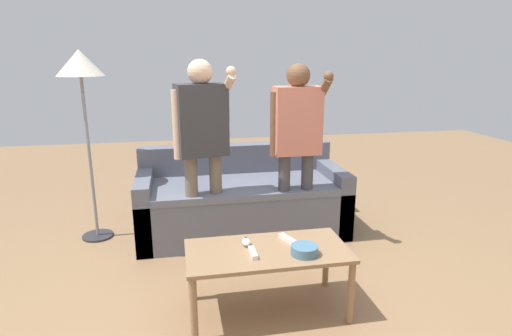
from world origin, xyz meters
TOP-DOWN VIEW (x-y plane):
  - ground_plane at (0.00, 0.00)m, footprint 12.00×12.00m
  - couch at (0.09, 1.34)m, footprint 1.92×0.87m
  - coffee_table at (0.04, -0.02)m, footprint 1.04×0.51m
  - snack_bowl at (0.26, -0.14)m, footprint 0.17×0.17m
  - game_remote_nunchuk at (-0.08, 0.06)m, footprint 0.06×0.09m
  - floor_lamp at (-1.27, 1.42)m, footprint 0.40×0.40m
  - player_right at (0.51, 0.95)m, footprint 0.47×0.31m
  - player_left at (-0.29, 0.98)m, footprint 0.51×0.32m
  - game_remote_wand_near at (0.20, 0.07)m, footprint 0.10×0.17m
  - game_remote_wand_far at (-0.06, -0.09)m, footprint 0.04×0.15m

SIDE VIEW (x-z plane):
  - ground_plane at x=0.00m, z-range 0.00..0.00m
  - couch at x=0.09m, z-range -0.10..0.69m
  - coffee_table at x=0.04m, z-range 0.17..0.61m
  - game_remote_wand_near at x=0.20m, z-range 0.44..0.48m
  - game_remote_wand_far at x=-0.06m, z-range 0.44..0.48m
  - game_remote_nunchuk at x=-0.08m, z-range 0.44..0.50m
  - snack_bowl at x=0.26m, z-range 0.45..0.51m
  - player_right at x=0.51m, z-range 0.21..1.80m
  - player_left at x=-0.29m, z-range 0.21..1.83m
  - floor_lamp at x=-1.27m, z-range 0.65..2.35m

